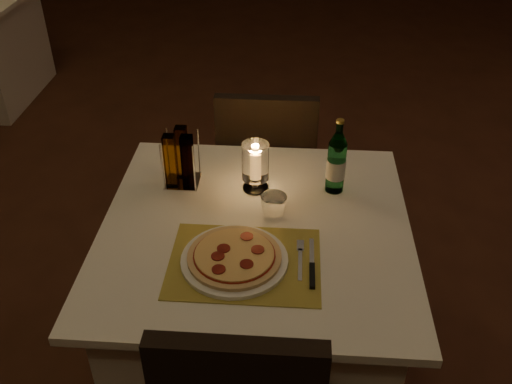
# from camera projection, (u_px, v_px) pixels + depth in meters

# --- Properties ---
(floor) EXTENTS (8.00, 10.00, 0.02)m
(floor) POSITION_uv_depth(u_px,v_px,m) (263.00, 294.00, 2.63)
(floor) COLOR #472316
(floor) RESTS_ON ground
(main_table) EXTENTS (1.00, 1.00, 0.74)m
(main_table) POSITION_uv_depth(u_px,v_px,m) (256.00, 305.00, 2.05)
(main_table) COLOR white
(main_table) RESTS_ON ground
(chair_far) EXTENTS (0.42, 0.42, 0.90)m
(chair_far) POSITION_uv_depth(u_px,v_px,m) (267.00, 159.00, 2.53)
(chair_far) COLOR black
(chair_far) RESTS_ON ground
(placemat) EXTENTS (0.45, 0.34, 0.00)m
(placemat) POSITION_uv_depth(u_px,v_px,m) (245.00, 263.00, 1.70)
(placemat) COLOR #A69339
(placemat) RESTS_ON main_table
(plate) EXTENTS (0.32, 0.32, 0.01)m
(plate) POSITION_uv_depth(u_px,v_px,m) (234.00, 260.00, 1.69)
(plate) COLOR white
(plate) RESTS_ON placemat
(pizza) EXTENTS (0.28, 0.28, 0.02)m
(pizza) POSITION_uv_depth(u_px,v_px,m) (234.00, 256.00, 1.68)
(pizza) COLOR #D8B77F
(pizza) RESTS_ON plate
(fork) EXTENTS (0.02, 0.18, 0.00)m
(fork) POSITION_uv_depth(u_px,v_px,m) (300.00, 257.00, 1.71)
(fork) COLOR silver
(fork) RESTS_ON placemat
(knife) EXTENTS (0.02, 0.22, 0.01)m
(knife) POSITION_uv_depth(u_px,v_px,m) (312.00, 270.00, 1.66)
(knife) COLOR black
(knife) RESTS_ON placemat
(tumbler) EXTENTS (0.09, 0.09, 0.09)m
(tumbler) POSITION_uv_depth(u_px,v_px,m) (274.00, 207.00, 1.85)
(tumbler) COLOR white
(tumbler) RESTS_ON main_table
(water_bottle) EXTENTS (0.07, 0.07, 0.28)m
(water_bottle) POSITION_uv_depth(u_px,v_px,m) (336.00, 163.00, 1.95)
(water_bottle) COLOR #60B377
(water_bottle) RESTS_ON main_table
(hurricane_candle) EXTENTS (0.09, 0.09, 0.18)m
(hurricane_candle) POSITION_uv_depth(u_px,v_px,m) (255.00, 163.00, 1.95)
(hurricane_candle) COLOR white
(hurricane_candle) RESTS_ON main_table
(cruet_caddy) EXTENTS (0.12, 0.12, 0.21)m
(cruet_caddy) POSITION_uv_depth(u_px,v_px,m) (180.00, 160.00, 1.99)
(cruet_caddy) COLOR white
(cruet_caddy) RESTS_ON main_table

